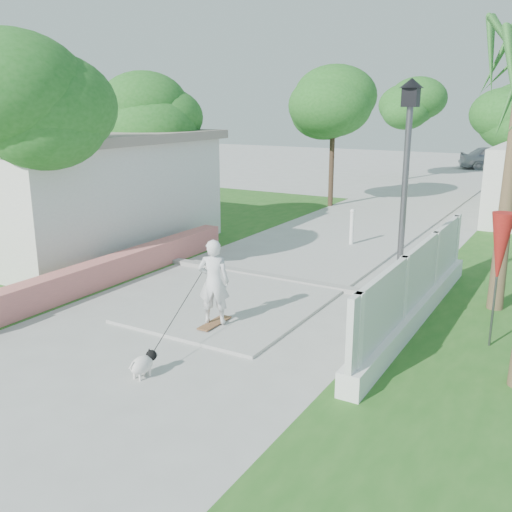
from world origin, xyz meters
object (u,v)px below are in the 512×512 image
Objects in this scene: street_lamp at (405,189)px; bollard at (352,226)px; skateboarder at (192,299)px; dog at (143,363)px; patio_umbrella at (500,250)px; parked_car at (497,158)px.

street_lamp is 5.56m from bollard.
skateboarder is 4.24× the size of dog.
parked_car is at bearing 97.80° from patio_umbrella.
street_lamp is 4.54m from skateboarder.
bollard reaches higher than dog.
bollard is 23.10m from parked_car.
parked_car is (0.41, 32.41, 0.54)m from dog.
patio_umbrella reaches higher than bollard.
street_lamp is 7.80× the size of dog.
patio_umbrella is 0.95× the size of skateboarder.
patio_umbrella is 5.16m from skateboarder.
patio_umbrella is at bearing -27.76° from street_lamp.
parked_car is at bearing 88.31° from bollard.
bollard is 0.47× the size of patio_umbrella.
bollard is 9.33m from dog.
bollard is 0.25× the size of parked_car.
parked_car is (0.68, 23.09, 0.17)m from bollard.
parked_car is at bearing 95.37° from dog.
bollard is (-2.70, 4.50, -1.84)m from street_lamp.
street_lamp reaches higher than bollard.
patio_umbrella is at bearing 47.49° from dog.
parked_car is at bearing 94.18° from street_lamp.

